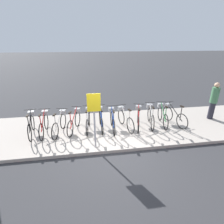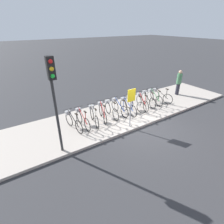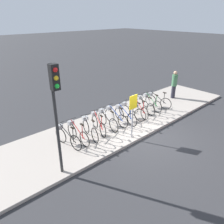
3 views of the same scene
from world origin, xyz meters
name	(u,v)px [view 2 (image 2 of 3)]	position (x,y,z in m)	size (l,w,h in m)	color
ground_plane	(142,128)	(0.00, 0.00, 0.00)	(120.00, 120.00, 0.00)	#2D2D30
sidewalk	(122,113)	(0.00, 1.74, 0.06)	(15.68, 3.49, 0.12)	#9E9389
parked_bicycle_0	(73,121)	(-3.04, 1.66, 0.56)	(0.46, 1.61, 1.00)	black
parked_bicycle_1	(82,118)	(-2.54, 1.65, 0.56)	(0.46, 1.62, 1.00)	black
parked_bicycle_2	(94,115)	(-1.92, 1.60, 0.56)	(0.53, 1.59, 1.00)	black
parked_bicycle_3	(102,112)	(-1.33, 1.73, 0.56)	(0.60, 1.57, 1.00)	black
parked_bicycle_4	(111,109)	(-0.78, 1.74, 0.56)	(0.46, 1.62, 1.00)	black
parked_bicycle_5	(119,107)	(-0.24, 1.76, 0.56)	(0.46, 1.62, 1.00)	black
parked_bicycle_6	(127,106)	(0.23, 1.57, 0.56)	(0.46, 1.62, 1.00)	black
parked_bicycle_7	(134,103)	(0.78, 1.65, 0.56)	(0.51, 1.59, 1.00)	black
parked_bicycle_8	(142,101)	(1.38, 1.63, 0.56)	(0.59, 1.57, 1.00)	black
parked_bicycle_9	(148,99)	(1.98, 1.75, 0.56)	(0.50, 1.60, 1.00)	black
parked_bicycle_10	(154,97)	(2.53, 1.75, 0.56)	(0.46, 1.61, 1.00)	black
parked_bicycle_11	(160,95)	(3.04, 1.69, 0.56)	(0.54, 1.59, 1.00)	black
pedestrian	(179,82)	(5.11, 1.94, 1.06)	(0.34, 0.34, 1.77)	#23232D
traffic_light	(53,88)	(-4.05, 0.24, 2.82)	(0.24, 0.40, 3.77)	#2D2D2D
sign_post	(131,102)	(-0.57, 0.29, 1.48)	(0.44, 0.07, 1.98)	#99999E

